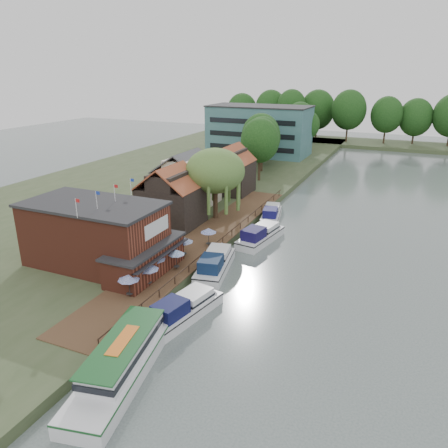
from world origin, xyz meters
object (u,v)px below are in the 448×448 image
at_px(cottage_c, 231,169).
at_px(pub, 110,236).
at_px(umbrella_3, 176,260).
at_px(cruiser_2, 260,233).
at_px(umbrella_0, 129,286).
at_px(tour_boat, 120,361).
at_px(umbrella_2, 156,265).
at_px(umbrella_4, 184,247).
at_px(cruiser_3, 271,212).
at_px(cottage_b, 187,178).
at_px(umbrella_1, 148,275).
at_px(umbrella_5, 209,237).
at_px(cottage_a, 171,196).
at_px(willow, 215,184).
at_px(cruiser_0, 184,306).
at_px(swan, 142,339).
at_px(hotel_block, 259,130).
at_px(cruiser_1, 215,261).

bearing_deg(cottage_c, pub, -90.00).
relative_size(umbrella_3, cruiser_2, 0.23).
xyz_separation_m(umbrella_0, tour_boat, (5.51, -8.90, -0.83)).
relative_size(cottage_c, umbrella_3, 3.58).
distance_m(umbrella_2, umbrella_4, 5.65).
bearing_deg(cruiser_3, cottage_b, 171.63).
bearing_deg(umbrella_1, cruiser_2, 73.32).
bearing_deg(pub, umbrella_5, 52.28).
xyz_separation_m(umbrella_3, umbrella_4, (-1.00, 3.48, 0.00)).
height_order(cottage_a, willow, willow).
distance_m(umbrella_1, umbrella_5, 12.03).
relative_size(pub, umbrella_5, 8.42).
distance_m(cottage_c, cruiser_0, 40.58).
bearing_deg(umbrella_3, cruiser_3, 82.34).
bearing_deg(pub, cottage_a, 93.81).
height_order(willow, swan, willow).
xyz_separation_m(hotel_block, cottage_a, (7.00, -56.00, -1.90)).
distance_m(umbrella_1, cruiser_3, 28.54).
bearing_deg(pub, cruiser_0, -21.46).
height_order(cottage_a, umbrella_4, cottage_a).
xyz_separation_m(hotel_block, umbrella_1, (14.41, -73.40, -4.86)).
relative_size(umbrella_2, swan, 5.40).
distance_m(pub, cruiser_3, 28.05).
bearing_deg(cottage_c, umbrella_1, -80.02).
bearing_deg(umbrella_0, cottage_a, 109.26).
bearing_deg(umbrella_1, cruiser_1, 64.41).
relative_size(umbrella_3, swan, 5.40).
distance_m(hotel_block, umbrella_3, 70.70).
bearing_deg(umbrella_5, umbrella_2, -99.16).
xyz_separation_m(hotel_block, tour_boat, (19.52, -84.98, -5.69)).
distance_m(cottage_c, umbrella_0, 39.65).
xyz_separation_m(pub, cruiser_2, (11.96, 16.13, -3.40)).
relative_size(cruiser_0, cruiser_1, 0.97).
height_order(hotel_block, umbrella_3, hotel_block).
height_order(cottage_c, cruiser_2, cottage_c).
bearing_deg(umbrella_4, cottage_a, 127.06).
relative_size(umbrella_0, umbrella_5, 1.00).
relative_size(cruiser_0, tour_boat, 0.75).
bearing_deg(cottage_a, cruiser_2, 5.00).
relative_size(willow, umbrella_0, 4.39).
xyz_separation_m(willow, umbrella_4, (2.61, -14.42, -3.93)).
bearing_deg(cottage_a, umbrella_0, -70.74).
relative_size(hotel_block, umbrella_1, 10.69).
bearing_deg(tour_boat, umbrella_3, 93.86).
bearing_deg(cruiser_2, willow, 163.98).
bearing_deg(cruiser_0, hotel_block, 115.34).
bearing_deg(cruiser_1, cottage_a, 128.19).
bearing_deg(willow, cottage_b, 146.31).
bearing_deg(tour_boat, cruiser_1, 82.40).
xyz_separation_m(cruiser_2, tour_boat, (-0.43, -30.12, 0.21)).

